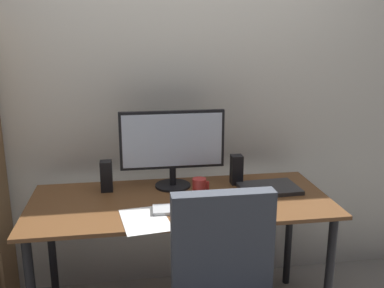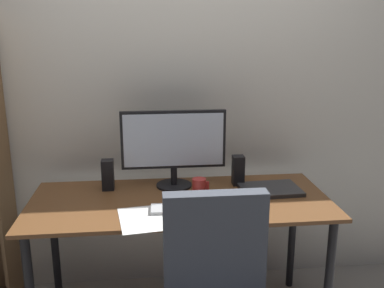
{
  "view_description": "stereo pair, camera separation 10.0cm",
  "coord_description": "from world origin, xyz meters",
  "px_view_note": "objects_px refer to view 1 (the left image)",
  "views": [
    {
      "loc": [
        -0.26,
        -2.09,
        1.6
      ],
      "look_at": [
        0.07,
        0.05,
        1.03
      ],
      "focal_mm": 40.26,
      "sensor_mm": 36.0,
      "label": 1
    },
    {
      "loc": [
        -0.16,
        -2.1,
        1.6
      ],
      "look_at": [
        0.07,
        0.05,
        1.03
      ],
      "focal_mm": 40.26,
      "sensor_mm": 36.0,
      "label": 2
    }
  ],
  "objects_px": {
    "desk": "(181,215)",
    "speaker_left": "(106,176)",
    "mouse": "(222,205)",
    "monitor": "(172,144)",
    "keyboard": "(182,209)",
    "coffee_mug": "(199,188)",
    "speaker_right": "(236,170)",
    "laptop": "(269,188)"
  },
  "relations": [
    {
      "from": "monitor",
      "to": "speaker_right",
      "type": "height_order",
      "value": "monitor"
    },
    {
      "from": "keyboard",
      "to": "coffee_mug",
      "type": "xyz_separation_m",
      "value": [
        0.11,
        0.17,
        0.04
      ]
    },
    {
      "from": "mouse",
      "to": "coffee_mug",
      "type": "distance_m",
      "value": 0.19
    },
    {
      "from": "mouse",
      "to": "monitor",
      "type": "bearing_deg",
      "value": 112.7
    },
    {
      "from": "coffee_mug",
      "to": "speaker_right",
      "type": "relative_size",
      "value": 0.59
    },
    {
      "from": "coffee_mug",
      "to": "laptop",
      "type": "xyz_separation_m",
      "value": [
        0.4,
        0.04,
        -0.04
      ]
    },
    {
      "from": "desk",
      "to": "speaker_left",
      "type": "height_order",
      "value": "speaker_left"
    },
    {
      "from": "desk",
      "to": "mouse",
      "type": "bearing_deg",
      "value": -36.05
    },
    {
      "from": "desk",
      "to": "monitor",
      "type": "bearing_deg",
      "value": 95.57
    },
    {
      "from": "desk",
      "to": "laptop",
      "type": "xyz_separation_m",
      "value": [
        0.5,
        0.06,
        0.1
      ]
    },
    {
      "from": "keyboard",
      "to": "speaker_right",
      "type": "relative_size",
      "value": 1.71
    },
    {
      "from": "mouse",
      "to": "speaker_right",
      "type": "relative_size",
      "value": 0.56
    },
    {
      "from": "desk",
      "to": "mouse",
      "type": "distance_m",
      "value": 0.26
    },
    {
      "from": "keyboard",
      "to": "speaker_left",
      "type": "distance_m",
      "value": 0.51
    },
    {
      "from": "monitor",
      "to": "mouse",
      "type": "distance_m",
      "value": 0.46
    },
    {
      "from": "mouse",
      "to": "keyboard",
      "type": "bearing_deg",
      "value": 172.34
    },
    {
      "from": "mouse",
      "to": "speaker_left",
      "type": "bearing_deg",
      "value": 140.91
    },
    {
      "from": "monitor",
      "to": "coffee_mug",
      "type": "distance_m",
      "value": 0.29
    },
    {
      "from": "monitor",
      "to": "speaker_right",
      "type": "distance_m",
      "value": 0.4
    },
    {
      "from": "speaker_left",
      "to": "desk",
      "type": "bearing_deg",
      "value": -25.82
    },
    {
      "from": "desk",
      "to": "monitor",
      "type": "xyz_separation_m",
      "value": [
        -0.02,
        0.19,
        0.34
      ]
    },
    {
      "from": "desk",
      "to": "mouse",
      "type": "height_order",
      "value": "mouse"
    },
    {
      "from": "desk",
      "to": "keyboard",
      "type": "xyz_separation_m",
      "value": [
        -0.01,
        -0.15,
        0.1
      ]
    },
    {
      "from": "laptop",
      "to": "speaker_right",
      "type": "bearing_deg",
      "value": 137.7
    },
    {
      "from": "keyboard",
      "to": "speaker_left",
      "type": "xyz_separation_m",
      "value": [
        -0.38,
        0.33,
        0.08
      ]
    },
    {
      "from": "speaker_right",
      "to": "keyboard",
      "type": "bearing_deg",
      "value": -136.99
    },
    {
      "from": "mouse",
      "to": "speaker_right",
      "type": "distance_m",
      "value": 0.37
    },
    {
      "from": "desk",
      "to": "speaker_right",
      "type": "xyz_separation_m",
      "value": [
        0.35,
        0.19,
        0.17
      ]
    },
    {
      "from": "keyboard",
      "to": "mouse",
      "type": "height_order",
      "value": "mouse"
    },
    {
      "from": "monitor",
      "to": "laptop",
      "type": "height_order",
      "value": "monitor"
    },
    {
      "from": "mouse",
      "to": "speaker_left",
      "type": "distance_m",
      "value": 0.67
    },
    {
      "from": "desk",
      "to": "mouse",
      "type": "relative_size",
      "value": 16.36
    },
    {
      "from": "keyboard",
      "to": "mouse",
      "type": "distance_m",
      "value": 0.2
    },
    {
      "from": "monitor",
      "to": "speaker_right",
      "type": "relative_size",
      "value": 3.41
    },
    {
      "from": "keyboard",
      "to": "mouse",
      "type": "xyz_separation_m",
      "value": [
        0.2,
        0.01,
        0.01
      ]
    },
    {
      "from": "desk",
      "to": "speaker_left",
      "type": "relative_size",
      "value": 9.24
    },
    {
      "from": "desk",
      "to": "speaker_left",
      "type": "xyz_separation_m",
      "value": [
        -0.39,
        0.19,
        0.17
      ]
    },
    {
      "from": "desk",
      "to": "coffee_mug",
      "type": "bearing_deg",
      "value": 12.79
    },
    {
      "from": "laptop",
      "to": "speaker_right",
      "type": "height_order",
      "value": "speaker_right"
    },
    {
      "from": "coffee_mug",
      "to": "speaker_right",
      "type": "bearing_deg",
      "value": 33.76
    },
    {
      "from": "monitor",
      "to": "keyboard",
      "type": "xyz_separation_m",
      "value": [
        0.01,
        -0.34,
        -0.24
      ]
    },
    {
      "from": "laptop",
      "to": "monitor",
      "type": "bearing_deg",
      "value": 162.6
    }
  ]
}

